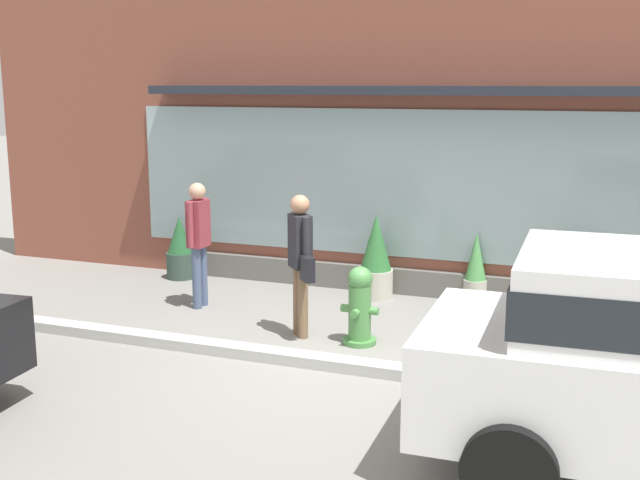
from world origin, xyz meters
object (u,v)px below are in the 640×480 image
Objects in this scene: fire_hydrant at (360,306)px; potted_plant_window_center at (561,273)px; potted_plant_doorstep at (476,269)px; pedestrian_with_handbag at (301,255)px; potted_plant_window_left at (180,249)px; pedestrian_passerby at (199,235)px; potted_plant_trailing_edge at (376,258)px.

fire_hydrant is 0.86× the size of potted_plant_window_center.
potted_plant_doorstep is 0.92× the size of potted_plant_window_center.
potted_plant_doorstep is at bearing 101.42° from pedestrian_with_handbag.
potted_plant_doorstep is (4.41, 0.25, 0.01)m from potted_plant_window_left.
fire_hydrant is 0.54× the size of pedestrian_passerby.
potted_plant_window_left is 0.91× the size of potted_plant_window_center.
potted_plant_window_center is (4.46, 1.52, -0.47)m from pedestrian_passerby.
potted_plant_trailing_edge is at bearing -0.02° from potted_plant_window_left.
potted_plant_window_left is 0.81× the size of potted_plant_trailing_edge.
potted_plant_window_left is (-3.50, 1.97, 0.00)m from fire_hydrant.
pedestrian_with_handbag is at bearing -98.84° from potted_plant_trailing_edge.
pedestrian_passerby reaches higher than potted_plant_window_left.
pedestrian_with_handbag is at bearing -126.41° from potted_plant_doorstep.
pedestrian_with_handbag is (-0.72, 0.00, 0.52)m from fire_hydrant.
pedestrian_with_handbag reaches higher than potted_plant_window_left.
pedestrian_passerby is at bearing -161.14° from potted_plant_window_center.
potted_plant_doorstep is 1.11m from potted_plant_window_center.
potted_plant_window_left is at bearing 150.70° from fire_hydrant.
potted_plant_doorstep is at bearing 10.68° from potted_plant_trailing_edge.
pedestrian_passerby is at bearing -147.86° from potted_plant_trailing_edge.
potted_plant_window_left is at bearing 179.98° from potted_plant_trailing_edge.
pedestrian_with_handbag reaches higher than pedestrian_passerby.
pedestrian_with_handbag is 1.74× the size of potted_plant_doorstep.
potted_plant_window_left is at bearing -167.35° from pedestrian_with_handbag.
fire_hydrant is 2.01m from potted_plant_trailing_edge.
potted_plant_window_left is (-2.78, 1.96, -0.52)m from pedestrian_with_handbag.
potted_plant_window_center is (2.02, 2.21, 0.05)m from fire_hydrant.
potted_plant_trailing_edge is 1.22× the size of potted_plant_doorstep.
fire_hydrant is 0.77× the size of potted_plant_trailing_edge.
pedestrian_with_handbag reaches higher than potted_plant_doorstep.
potted_plant_trailing_edge is at bearing -174.16° from potted_plant_window_center.
fire_hydrant is at bearing -78.10° from potted_plant_trailing_edge.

